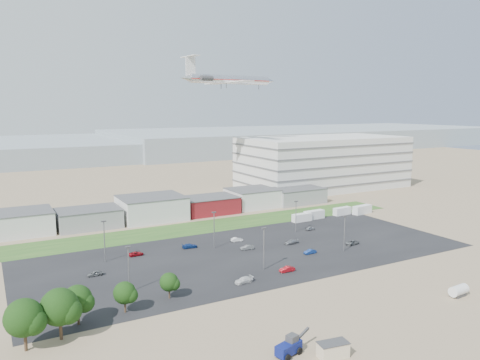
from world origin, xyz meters
TOP-DOWN VIEW (x-y plane):
  - ground at (0.00, 0.00)m, footprint 700.00×700.00m
  - parking_lot at (5.00, 20.00)m, footprint 120.00×50.00m
  - grass_strip at (0.00, 52.00)m, footprint 160.00×16.00m
  - hills_backdrop at (40.00, 315.00)m, footprint 700.00×200.00m
  - building_row at (-17.00, 71.00)m, footprint 170.00×20.00m
  - parking_garage at (90.00, 95.00)m, footprint 80.00×40.00m
  - portable_shed at (-10.43, -33.05)m, footprint 5.30×3.31m
  - telehandler at (-16.35, -29.25)m, footprint 8.06×4.55m
  - storage_tank_nw at (28.64, -26.81)m, footprint 4.50×2.49m
  - box_trailer_a at (38.77, 42.36)m, footprint 7.40×2.54m
  - box_trailer_b at (44.85, 43.33)m, footprint 8.10×2.97m
  - box_trailer_c at (57.95, 43.45)m, footprint 7.50×2.81m
  - box_trailer_d at (65.67, 41.18)m, footprint 8.58×3.77m
  - tree_far_left at (-53.12, -7.37)m, footprint 6.68×6.68m
  - tree_left at (-47.51, -6.14)m, footprint 6.88×6.88m
  - tree_mid at (-43.87, -1.74)m, footprint 5.65×5.65m
  - tree_right at (-35.02, -0.80)m, footprint 4.66×4.66m
  - tree_near at (-25.17, 1.42)m, footprint 4.18×4.18m
  - lightpole_front_l at (-31.47, 8.86)m, footprint 1.19×0.50m
  - lightpole_front_m at (1.23, 6.89)m, footprint 1.24×0.52m
  - lightpole_front_r at (28.60, 8.99)m, footprint 1.18×0.49m
  - lightpole_back_l at (-31.41, 31.68)m, footprint 1.27×0.53m
  - lightpole_back_m at (-1.62, 28.83)m, footprint 1.23×0.51m
  - lightpole_back_r at (28.65, 31.86)m, footprint 1.18×0.49m
  - airliner at (38.77, 96.11)m, footprint 49.86×35.77m
  - parked_car_0 at (34.79, 12.53)m, footprint 4.28×2.15m
  - parked_car_1 at (18.86, 11.48)m, footprint 3.70×1.40m
  - parked_car_3 at (-7.28, 1.61)m, footprint 4.67×2.31m
  - parked_car_5 at (-35.91, 22.39)m, footprint 3.66×1.53m
  - parked_car_6 at (-7.74, 32.14)m, footprint 4.43×2.04m
  - parked_car_7 at (5.75, 22.99)m, footprint 3.97×1.82m
  - parked_car_8 at (34.06, 31.40)m, footprint 3.55×1.74m
  - parked_car_9 at (-23.09, 32.62)m, footprint 4.10×1.99m
  - parked_car_11 at (7.08, 31.49)m, footprint 3.77×1.73m
  - parked_car_12 at (19.71, 21.58)m, footprint 4.31×1.93m
  - parked_car_13 at (5.41, 2.85)m, footprint 3.97×1.42m

SIDE VIEW (x-z plane):
  - ground at x=0.00m, z-range 0.00..0.00m
  - parking_lot at x=5.00m, z-range 0.00..0.01m
  - grass_strip at x=0.00m, z-range 0.00..0.02m
  - parked_car_9 at x=-23.09m, z-range 0.00..1.12m
  - parked_car_0 at x=34.79m, z-range 0.00..1.16m
  - parked_car_8 at x=34.06m, z-range 0.00..1.16m
  - parked_car_11 at x=7.08m, z-range 0.00..1.20m
  - parked_car_1 at x=18.86m, z-range 0.00..1.21m
  - parked_car_12 at x=19.71m, z-range 0.00..1.23m
  - parked_car_5 at x=-35.91m, z-range 0.00..1.24m
  - parked_car_6 at x=-7.74m, z-range 0.00..1.25m
  - parked_car_7 at x=5.75m, z-range 0.00..1.26m
  - parked_car_13 at x=5.41m, z-range 0.00..1.30m
  - parked_car_3 at x=-7.28m, z-range 0.00..1.31m
  - portable_shed at x=-10.43m, z-range 0.00..2.50m
  - storage_tank_nw at x=28.64m, z-range 0.00..2.61m
  - box_trailer_a at x=38.77m, z-range 0.00..2.75m
  - box_trailer_c at x=57.95m, z-range 0.00..2.76m
  - box_trailer_b at x=44.85m, z-range 0.00..2.99m
  - box_trailer_d at x=65.67m, z-range 0.00..3.11m
  - telehandler at x=-16.35m, z-range 0.00..3.19m
  - tree_near at x=-25.17m, z-range 0.00..6.28m
  - tree_right at x=-35.02m, z-range 0.00..6.99m
  - building_row at x=-17.00m, z-range 0.00..8.00m
  - tree_mid at x=-43.87m, z-range 0.00..8.48m
  - hills_backdrop at x=40.00m, z-range 0.00..9.00m
  - lightpole_front_r at x=28.60m, z-range 0.00..10.01m
  - tree_far_left at x=-53.12m, z-range 0.00..10.03m
  - lightpole_back_r at x=28.65m, z-range 0.00..10.05m
  - lightpole_front_l at x=-31.47m, z-range 0.00..10.13m
  - tree_left at x=-47.51m, z-range 0.00..10.32m
  - lightpole_back_m at x=-1.62m, z-range 0.00..10.44m
  - lightpole_front_m at x=1.23m, z-range 0.00..10.55m
  - lightpole_back_l at x=-31.41m, z-range 0.00..10.79m
  - parking_garage at x=90.00m, z-range 0.00..25.00m
  - airliner at x=38.77m, z-range 44.25..58.35m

